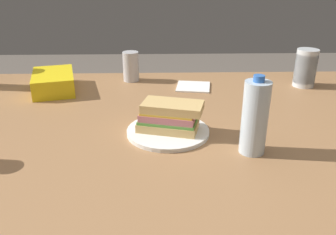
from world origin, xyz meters
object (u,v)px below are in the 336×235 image
Objects in this scene: dining_table at (154,148)px; soda_can_silver at (131,66)px; paper_plate at (168,131)px; water_bottle_spare at (255,118)px; plastic_cup_stack at (306,68)px; chip_bag at (54,82)px; sandwich at (169,116)px.

soda_can_silver is (-0.10, 0.47, 0.13)m from dining_table.
water_bottle_spare is at bearing -27.92° from paper_plate.
plastic_cup_stack is 0.70m from soda_can_silver.
water_bottle_spare is (-0.34, -0.53, 0.02)m from plastic_cup_stack.
paper_plate is 1.61× the size of plastic_cup_stack.
chip_bag reaches higher than paper_plate.
chip_bag is 1.54× the size of plastic_cup_stack.
dining_table is 0.72m from plastic_cup_stack.
paper_plate is 1.15× the size of water_bottle_spare.
water_bottle_spare is at bearing 37.71° from chip_bag.
dining_table is 0.09m from paper_plate.
chip_bag is at bearing -178.31° from plastic_cup_stack.
water_bottle_spare is at bearing -60.13° from soda_can_silver.
soda_can_silver is at bearing 105.53° from paper_plate.
paper_plate is 1.97× the size of soda_can_silver.
plastic_cup_stack reaches higher than dining_table.
paper_plate is at bearing 152.08° from water_bottle_spare.
sandwich is 1.35× the size of plastic_cup_stack.
soda_can_silver reaches higher than chip_bag.
plastic_cup_stack is at bearing 32.54° from dining_table.
water_bottle_spare is (0.21, -0.12, 0.04)m from sandwich.
sandwich reaches higher than dining_table.
dining_table is at bearing -78.00° from soda_can_silver.
dining_table is at bearing 138.34° from paper_plate.
plastic_cup_stack reaches higher than soda_can_silver.
paper_plate is 0.05m from sandwich.
dining_table is 0.50m from soda_can_silver.
plastic_cup_stack is 1.22× the size of soda_can_silver.
paper_plate is 1.04× the size of chip_bag.
plastic_cup_stack is (0.99, 0.03, 0.04)m from chip_bag.
soda_can_silver is at bearing 102.00° from dining_table.
water_bottle_spare is at bearing -28.56° from sandwich.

